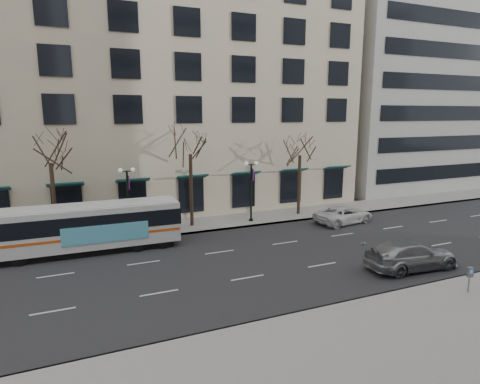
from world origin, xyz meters
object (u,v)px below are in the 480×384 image
tree_far_mid (190,142)px  lamp_post_left (128,198)px  tree_far_right (300,144)px  lamp_post_right (251,188)px  tree_far_left (49,149)px  silver_car (411,255)px  pay_station (470,274)px  city_bus (91,226)px  white_pickup (344,214)px

tree_far_mid → lamp_post_left: tree_far_mid is taller
tree_far_right → lamp_post_right: (-4.99, -0.60, -3.48)m
tree_far_left → silver_car: tree_far_left is taller
tree_far_right → lamp_post_left: bearing=-177.7°
tree_far_mid → tree_far_right: size_ratio=1.06×
silver_car → pay_station: bearing=-176.7°
lamp_post_right → silver_car: size_ratio=0.90×
lamp_post_right → pay_station: (4.51, -16.84, -1.84)m
lamp_post_left → pay_station: 22.31m
city_bus → tree_far_mid: bearing=22.2°
lamp_post_left → pay_station: lamp_post_left is taller
tree_far_mid → white_pickup: bearing=-17.1°
silver_car → lamp_post_left: bearing=52.0°
tree_far_left → lamp_post_left: 6.29m
tree_far_right → pay_station: 18.24m
lamp_post_left → lamp_post_right: (10.00, 0.00, 0.00)m
lamp_post_right → city_bus: size_ratio=0.44×
lamp_post_left → silver_car: (14.54, -13.00, -2.10)m
silver_car → white_pickup: size_ratio=1.10×
lamp_post_right → white_pickup: bearing=-23.7°
tree_far_right → lamp_post_left: (-14.99, -0.60, -3.48)m
silver_car → pay_station: size_ratio=4.39×
tree_far_left → city_bus: 6.19m
pay_station → tree_far_mid: bearing=135.5°
city_bus → tree_far_left: bearing=127.1°
white_pickup → silver_car: bearing=157.5°
tree_far_left → tree_far_mid: 10.00m
silver_car → pay_station: silver_car is taller
white_pickup → pay_station: pay_station is taller
lamp_post_left → white_pickup: 17.56m
tree_far_left → lamp_post_right: (15.01, -0.60, -3.75)m
tree_far_right → white_pickup: size_ratio=1.53×
lamp_post_left → city_bus: 3.90m
tree_far_mid → white_pickup: 14.13m
white_pickup → tree_far_mid: bearing=65.1°
silver_car → white_pickup: silver_car is taller
lamp_post_left → city_bus: bearing=-139.6°
tree_far_mid → tree_far_right: tree_far_mid is taller
tree_far_left → tree_far_right: 20.00m
lamp_post_left → white_pickup: bearing=-10.4°
lamp_post_right → city_bus: bearing=-169.4°
tree_far_left → lamp_post_left: bearing=-6.8°
tree_far_left → lamp_post_right: bearing=-2.3°
tree_far_mid → tree_far_right: bearing=-0.0°
tree_far_right → silver_car: size_ratio=1.39×
tree_far_left → tree_far_right: (20.00, 0.00, -0.28)m
city_bus → lamp_post_left: bearing=41.5°
tree_far_right → tree_far_mid: bearing=180.0°
pay_station → lamp_post_right: bearing=121.9°
tree_far_right → pay_station: (-0.48, -17.44, -5.32)m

